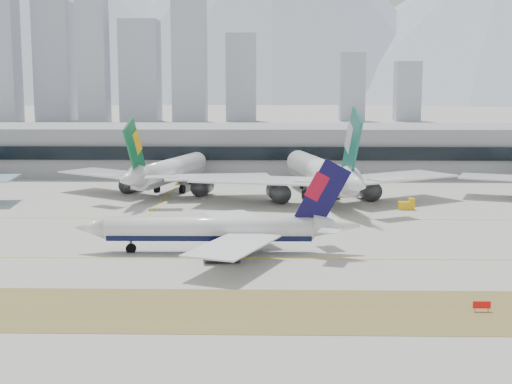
{
  "coord_description": "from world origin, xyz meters",
  "views": [
    {
      "loc": [
        -0.15,
        -117.34,
        27.48
      ],
      "look_at": [
        -3.16,
        18.0,
        7.5
      ],
      "focal_mm": 50.0,
      "sensor_mm": 36.0,
      "label": 1
    }
  ],
  "objects_px": {
    "taxiing_airliner": "(220,230)",
    "widebody_cathay": "(322,175)",
    "terminal": "(272,149)",
    "widebody_eva": "(168,172)"
  },
  "relations": [
    {
      "from": "widebody_eva",
      "to": "widebody_cathay",
      "type": "bearing_deg",
      "value": -91.66
    },
    {
      "from": "widebody_cathay",
      "to": "terminal",
      "type": "height_order",
      "value": "widebody_cathay"
    },
    {
      "from": "terminal",
      "to": "widebody_cathay",
      "type": "bearing_deg",
      "value": -78.32
    },
    {
      "from": "taxiing_airliner",
      "to": "widebody_cathay",
      "type": "height_order",
      "value": "widebody_cathay"
    },
    {
      "from": "taxiing_airliner",
      "to": "terminal",
      "type": "bearing_deg",
      "value": -94.84
    },
    {
      "from": "widebody_eva",
      "to": "terminal",
      "type": "relative_size",
      "value": 0.2
    },
    {
      "from": "terminal",
      "to": "taxiing_airliner",
      "type": "bearing_deg",
      "value": -94.33
    },
    {
      "from": "widebody_eva",
      "to": "widebody_cathay",
      "type": "relative_size",
      "value": 0.87
    },
    {
      "from": "widebody_cathay",
      "to": "terminal",
      "type": "xyz_separation_m",
      "value": [
        -12.24,
        59.23,
        1.19
      ]
    },
    {
      "from": "taxiing_airliner",
      "to": "terminal",
      "type": "relative_size",
      "value": 0.17
    }
  ]
}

